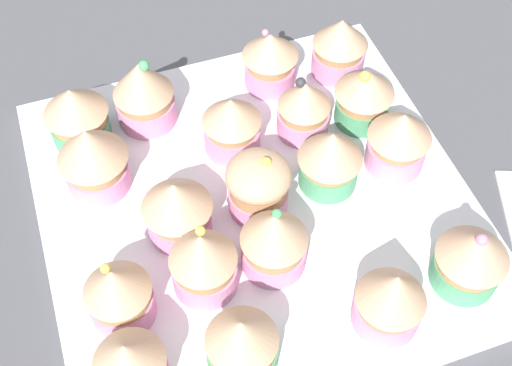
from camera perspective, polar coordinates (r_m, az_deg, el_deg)
The scene contains 21 objects.
ground_plane at distance 67.72cm, azimuth 0.00°, elevation -2.86°, with size 180.00×180.00×3.00cm, color #4C4C51.
baking_tray at distance 65.97cm, azimuth 0.00°, elevation -1.85°, with size 40.54×40.54×1.20cm.
cupcake_0 at distance 75.20cm, azimuth 7.03°, elevation 11.38°, with size 5.92×5.92×7.16cm.
cupcake_1 at distance 73.20cm, azimuth 1.19°, elevation 10.44°, with size 6.03×6.03×7.23cm.
cupcake_2 at distance 70.19cm, azimuth -9.46°, elevation 7.54°, with size 6.21×6.21×8.19cm.
cupcake_3 at distance 70.12cm, azimuth -14.88°, elevation 5.68°, with size 6.44×6.44×6.88cm.
cupcake_4 at distance 70.29cm, azimuth 9.08°, elevation 7.37°, with size 6.15×6.15×7.34cm.
cupcake_5 at distance 68.76cm, azimuth 4.05°, elevation 6.36°, with size 5.40×5.40×7.09cm.
cupcake_6 at distance 66.88cm, azimuth -2.41°, elevation 4.90°, with size 5.91×5.91×6.93cm.
cupcake_7 at distance 65.31cm, azimuth -13.58°, elevation 2.14°, with size 6.73×6.73×7.85cm.
cupcake_8 at distance 67.06cm, azimuth 11.85°, elevation 3.80°, with size 6.23×6.23×7.10cm.
cupcake_9 at distance 64.29cm, azimuth 6.29°, elevation 2.10°, with size 6.22×6.22×7.14cm.
cupcake_10 at distance 62.37cm, azimuth 0.48°, elevation -0.08°, with size 6.09×6.09×7.11cm.
cupcake_11 at distance 60.98cm, azimuth -6.67°, elevation -2.04°, with size 6.47×6.47×7.13cm.
cupcake_12 at distance 58.60cm, azimuth 1.53°, elevation -4.74°, with size 5.97×5.97×7.90cm.
cupcake_13 at distance 57.61cm, azimuth -4.46°, elevation -6.52°, with size 5.88×5.88×8.05cm.
cupcake_14 at distance 57.56cm, azimuth -11.52°, elevation -9.02°, with size 5.70×5.70×7.31cm.
cupcake_15 at distance 60.77cm, azimuth 17.71°, elevation -5.93°, with size 6.33×6.33×7.44cm.
cupcake_16 at distance 57.12cm, azimuth 11.28°, elevation -9.49°, with size 5.90×5.90×7.30cm.
cupcake_17 at distance 54.56cm, azimuth -1.20°, elevation -13.24°, with size 5.89×5.89×7.15cm.
cupcake_18 at distance 54.75cm, azimuth -10.52°, elevation -14.76°, with size 5.75×5.75×7.04cm.
Camera 1 is at (12.32, 35.29, 54.96)cm, focal length 47.56 mm.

